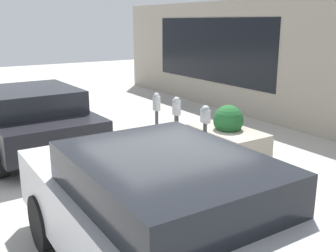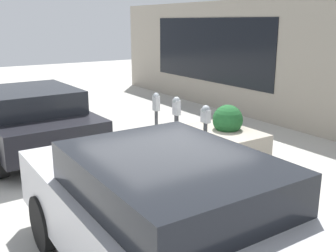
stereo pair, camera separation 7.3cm
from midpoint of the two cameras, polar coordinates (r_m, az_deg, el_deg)
ground_plane at (r=7.31m, az=-0.22°, el=-6.88°), size 40.00×40.00×0.00m
curb_strip at (r=7.26m, az=-0.75°, el=-6.86°), size 19.00×0.16×0.04m
building_facade at (r=9.98m, az=22.24°, el=7.83°), size 19.00×0.17×3.32m
parking_meter_nearest at (r=6.54m, az=5.70°, el=-0.82°), size 0.17×0.14×1.39m
parking_meter_second at (r=7.09m, az=1.52°, el=-0.12°), size 0.14×0.12×1.43m
parking_meter_middle at (r=7.79m, az=-1.39°, el=1.52°), size 0.14×0.12×1.37m
planter_box at (r=8.28m, az=8.89°, el=-1.62°), size 1.66×0.94×1.07m
parked_car_front at (r=4.16m, az=-0.58°, el=-12.67°), size 4.18×1.95×1.47m
parked_car_middle at (r=8.79m, az=-18.94°, el=1.17°), size 3.90×2.04×1.39m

